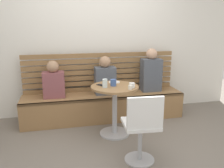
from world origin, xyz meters
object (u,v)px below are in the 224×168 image
cup_mug_blue (113,83)px  booth_bench (104,106)px  person_child_left (54,81)px  cup_espresso_small (130,87)px  cup_ceramic_white (132,85)px  person_child_middle (105,78)px  phone_on_table (101,85)px  person_adult (151,72)px  cup_glass_tall (105,83)px  cafe_table (115,101)px  white_chair (142,127)px  plate_small (114,82)px

cup_mug_blue → booth_bench: bearing=92.2°
person_child_left → cup_espresso_small: bearing=-40.4°
cup_ceramic_white → person_child_middle: bearing=105.5°
person_child_middle → phone_on_table: bearing=-106.6°
person_adult → cup_glass_tall: person_adult is taller
booth_bench → person_child_middle: 0.50m
cafe_table → person_child_left: 1.08m
person_child_left → cup_ceramic_white: (1.06, -0.79, 0.07)m
booth_bench → person_adult: 1.02m
white_chair → person_adult: bearing=64.9°
booth_bench → person_adult: bearing=2.0°
person_adult → cup_ceramic_white: (-0.60, -0.80, -0.00)m
person_child_middle → plate_small: size_ratio=3.77×
person_child_left → cup_ceramic_white: 1.33m
white_chair → person_child_middle: person_child_middle is taller
white_chair → cup_ceramic_white: size_ratio=10.63×
booth_bench → phone_on_table: 0.77m
cup_glass_tall → cup_mug_blue: bearing=23.7°
cafe_table → cup_ceramic_white: (0.21, -0.15, 0.26)m
cup_ceramic_white → plate_small: 0.39m
person_child_middle → cup_ceramic_white: bearing=-74.5°
cafe_table → cup_mug_blue: size_ratio=7.79×
booth_bench → person_child_left: size_ratio=4.54×
phone_on_table → cup_glass_tall: bearing=-116.0°
cup_mug_blue → phone_on_table: bearing=157.3°
white_chair → plate_small: 1.06m
cafe_table → cup_espresso_small: cup_espresso_small is taller
plate_small → white_chair: bearing=-85.5°
white_chair → person_adult: size_ratio=1.13×
cafe_table → white_chair: (0.12, -0.81, -0.05)m
cup_glass_tall → phone_on_table: bearing=101.8°
cup_ceramic_white → cup_espresso_small: bearing=-123.8°
white_chair → phone_on_table: size_ratio=6.07×
person_adult → booth_bench: bearing=-178.0°
white_chair → cup_mug_blue: size_ratio=8.95×
cafe_table → cup_glass_tall: bearing=-161.9°
plate_small → person_adult: bearing=30.2°
cup_espresso_small → person_child_left: bearing=139.6°
booth_bench → cup_glass_tall: bearing=-99.4°
person_adult → cup_glass_tall: size_ratio=6.24×
cafe_table → cup_mug_blue: bearing=151.1°
booth_bench → person_child_middle: size_ratio=4.22×
cafe_table → white_chair: bearing=-81.4°
person_adult → person_child_middle: size_ratio=1.17×
booth_bench → person_child_left: 0.94m
person_adult → cup_espresso_small: person_adult is taller
cup_espresso_small → phone_on_table: size_ratio=0.40×
cup_glass_tall → plate_small: bearing=52.3°
white_chair → person_child_left: bearing=123.8°
booth_bench → plate_small: (0.08, -0.42, 0.52)m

